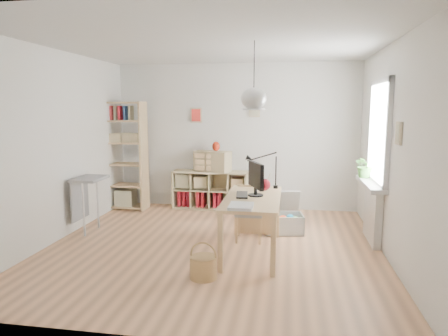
% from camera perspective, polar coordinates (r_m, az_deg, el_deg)
% --- Properties ---
extents(ground, '(4.50, 4.50, 0.00)m').
position_cam_1_polar(ground, '(5.59, -1.54, -11.14)').
color(ground, tan).
rests_on(ground, ground).
extents(room_shell, '(4.50, 4.50, 4.50)m').
position_cam_1_polar(room_shell, '(5.04, 4.28, 9.86)').
color(room_shell, white).
rests_on(room_shell, ground).
extents(window_unit, '(0.07, 1.16, 1.46)m').
position_cam_1_polar(window_unit, '(5.90, 21.39, 4.73)').
color(window_unit, white).
rests_on(window_unit, ground).
extents(radiator, '(0.10, 0.80, 0.80)m').
position_cam_1_polar(radiator, '(6.07, 20.47, -6.14)').
color(radiator, silver).
rests_on(radiator, ground).
extents(windowsill, '(0.22, 1.20, 0.06)m').
position_cam_1_polar(windowsill, '(5.97, 20.21, -2.14)').
color(windowsill, silver).
rests_on(windowsill, radiator).
extents(desk, '(0.70, 1.50, 0.75)m').
position_cam_1_polar(desk, '(5.19, 4.11, -5.16)').
color(desk, '#D7B57C').
rests_on(desk, ground).
extents(cube_shelf, '(1.40, 0.38, 0.72)m').
position_cam_1_polar(cube_shelf, '(7.57, -2.07, -3.54)').
color(cube_shelf, tan).
rests_on(cube_shelf, ground).
extents(tall_bookshelf, '(0.80, 0.38, 2.00)m').
position_cam_1_polar(tall_bookshelf, '(7.64, -14.11, 2.32)').
color(tall_bookshelf, '#D7B57C').
rests_on(tall_bookshelf, ground).
extents(side_table, '(0.40, 0.55, 0.85)m').
position_cam_1_polar(side_table, '(6.42, -19.13, -2.84)').
color(side_table, '#949496').
rests_on(side_table, ground).
extents(chair, '(0.39, 0.39, 0.78)m').
position_cam_1_polar(chair, '(5.78, 3.65, -5.90)').
color(chair, '#949496').
rests_on(chair, ground).
extents(wicker_basket, '(0.31, 0.30, 0.42)m').
position_cam_1_polar(wicker_basket, '(4.59, -2.96, -13.85)').
color(wicker_basket, '#B0864F').
rests_on(wicker_basket, ground).
extents(storage_chest, '(0.64, 0.70, 0.60)m').
position_cam_1_polar(storage_chest, '(6.24, 8.58, -7.24)').
color(storage_chest, silver).
rests_on(storage_chest, ground).
extents(monitor, '(0.24, 0.48, 0.44)m').
position_cam_1_polar(monitor, '(5.19, 4.57, -1.32)').
color(monitor, black).
rests_on(monitor, desk).
extents(keyboard, '(0.19, 0.41, 0.02)m').
position_cam_1_polar(keyboard, '(5.24, 2.59, -3.84)').
color(keyboard, black).
rests_on(keyboard, desk).
extents(task_lamp, '(0.46, 0.17, 0.49)m').
position_cam_1_polar(task_lamp, '(5.64, 5.15, 0.35)').
color(task_lamp, black).
rests_on(task_lamp, desk).
extents(yarn_ball, '(0.16, 0.16, 0.16)m').
position_cam_1_polar(yarn_ball, '(5.56, 5.82, -2.38)').
color(yarn_ball, '#46090C').
rests_on(yarn_ball, desk).
extents(paper_tray, '(0.28, 0.34, 0.03)m').
position_cam_1_polar(paper_tray, '(4.61, 2.44, -5.47)').
color(paper_tray, silver).
rests_on(paper_tray, desk).
extents(drawer_chest, '(0.72, 0.50, 0.38)m').
position_cam_1_polar(drawer_chest, '(7.41, -1.65, 0.99)').
color(drawer_chest, tan).
rests_on(drawer_chest, cube_shelf).
extents(red_vase, '(0.15, 0.15, 0.17)m').
position_cam_1_polar(red_vase, '(7.36, -1.15, 3.11)').
color(red_vase, maroon).
rests_on(red_vase, drawer_chest).
extents(potted_plant, '(0.41, 0.39, 0.37)m').
position_cam_1_polar(potted_plant, '(6.27, 19.55, 0.37)').
color(potted_plant, '#336827').
rests_on(potted_plant, windowsill).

